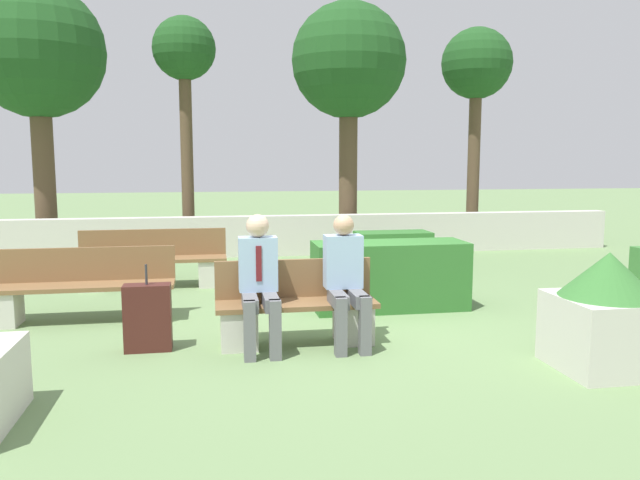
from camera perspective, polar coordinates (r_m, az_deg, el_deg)
The scene contains 15 objects.
ground_plane at distance 7.33m, azimuth 2.23°, elevation -7.46°, with size 60.00×60.00×0.00m, color #6B8956.
perimeter_wall at distance 12.30m, azimuth -2.86°, elevation 0.44°, with size 13.54×0.30×0.78m.
bench_front at distance 6.41m, azimuth -2.17°, elevation -6.73°, with size 1.63×0.48×0.84m.
bench_left_side at distance 7.78m, azimuth -21.05°, elevation -4.54°, with size 2.14×0.48×0.84m.
bench_right_side at distance 9.50m, azimuth -15.02°, elevation -2.21°, with size 2.14×0.49×0.84m.
person_seated_man at distance 6.15m, azimuth -5.60°, elevation -3.29°, with size 0.38×0.63×1.34m.
person_seated_woman at distance 6.27m, azimuth 2.35°, elevation -3.19°, with size 0.38×0.63×1.32m.
hedge_block_near_left at distance 10.83m, azimuth 6.67°, elevation -0.93°, with size 1.28×0.60×0.64m.
hedge_block_mid_left at distance 7.91m, azimuth 6.38°, elevation -3.24°, with size 1.92×0.69×0.85m.
planter_corner_left at distance 6.15m, azimuth 24.73°, elevation -5.96°, with size 0.86×0.86×1.06m.
suitcase at distance 6.40m, azimuth -15.47°, elevation -6.85°, with size 0.45×0.21×0.86m.
tree_leftmost at distance 13.58m, azimuth -24.43°, elevation 15.19°, with size 2.56×2.56×5.23m.
tree_center_left at distance 13.07m, azimuth -12.30°, elevation 15.77°, with size 1.24×1.24×4.67m.
tree_center_right at distance 13.22m, azimuth 2.64°, elevation 15.75°, with size 2.34×2.34×5.05m.
tree_rightmost at distance 14.84m, azimuth 14.12°, elevation 14.85°, with size 1.57×1.57×4.79m.
Camera 1 is at (-1.50, -6.93, 1.88)m, focal length 35.00 mm.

